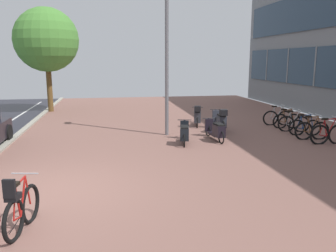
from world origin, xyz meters
TOP-DOWN VIEW (x-y plane):
  - ground at (1.43, 0.00)m, footprint 21.00×40.00m
  - bicycle_foreground at (-0.39, -1.80)m, footprint 0.77×1.41m
  - bicycle_rack_00 at (8.91, 3.02)m, footprint 1.45×0.48m
  - bicycle_rack_01 at (8.72, 3.76)m, footprint 1.35×0.48m
  - bicycle_rack_02 at (8.88, 4.49)m, footprint 1.29×0.47m
  - bicycle_rack_03 at (8.82, 5.23)m, footprint 1.28×0.51m
  - bicycle_rack_04 at (8.92, 5.97)m, footprint 1.28×0.48m
  - bicycle_rack_05 at (8.87, 6.70)m, footprint 1.38×0.48m
  - scooter_near at (5.16, 7.13)m, footprint 0.76×1.78m
  - scooter_mid at (5.79, 5.77)m, footprint 0.52×1.81m
  - scooter_far at (3.85, 3.97)m, footprint 0.69×1.79m
  - scooter_extra at (5.12, 4.23)m, footprint 0.52×1.81m
  - lamp_post at (3.47, 5.51)m, footprint 0.20×0.52m
  - street_tree at (-2.15, 13.03)m, footprint 3.60×3.60m

SIDE VIEW (x-z plane):
  - ground at x=1.43m, z-range -0.09..0.04m
  - bicycle_rack_02 at x=8.88m, z-range -0.14..0.79m
  - bicycle_rack_04 at x=8.92m, z-range -0.14..0.80m
  - bicycle_rack_03 at x=8.82m, z-range -0.14..0.82m
  - bicycle_rack_05 at x=8.87m, z-range -0.15..0.83m
  - bicycle_rack_01 at x=8.72m, z-range -0.15..0.84m
  - bicycle_rack_00 at x=8.91m, z-range -0.15..0.87m
  - scooter_extra at x=5.12m, z-range 0.00..0.75m
  - scooter_far at x=3.85m, z-range -0.01..0.76m
  - bicycle_foreground at x=-0.39m, z-range -0.16..0.95m
  - scooter_near at x=5.16m, z-range -0.05..0.95m
  - scooter_mid at x=5.79m, z-range -0.05..0.97m
  - lamp_post at x=3.47m, z-range 0.33..6.92m
  - street_tree at x=-2.15m, z-range 1.13..7.02m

